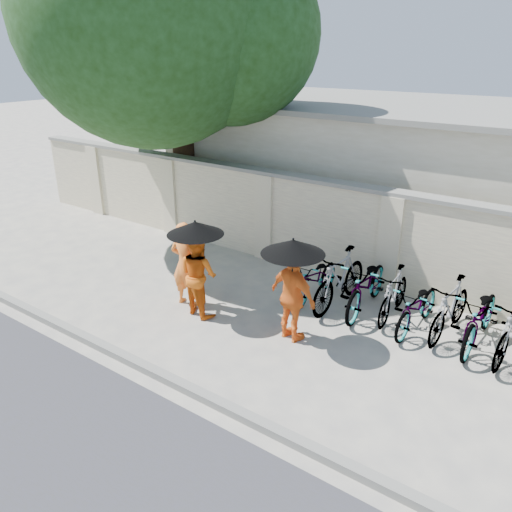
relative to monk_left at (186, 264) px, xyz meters
The scene contains 17 objects.
ground 1.29m from the monk_left, 18.87° to the right, with size 80.00×80.00×0.00m, color #B0A994.
kerb 2.35m from the monk_left, 65.32° to the right, with size 40.00×0.16×0.12m, color slate.
compound_wall 3.47m from the monk_left, 56.25° to the left, with size 20.00×0.30×2.00m, color beige.
building_behind 7.34m from the monk_left, 66.35° to the left, with size 14.00×6.00×3.20m, color beige.
shade_tree 5.72m from the monk_left, 135.83° to the left, with size 6.70×6.20×8.20m.
monk_left is the anchor object (origin of this frame).
monk_center 0.46m from the monk_left, 16.61° to the right, with size 0.77×0.60×1.58m, color #D3590F.
parasol_center 1.03m from the monk_left, 23.37° to the right, with size 1.01×1.01×0.95m.
monk_right 2.33m from the monk_left, ahead, with size 0.95×0.39×1.62m, color orange.
parasol_right 2.51m from the monk_left, ahead, with size 1.04×1.04×0.93m.
bike_0 2.55m from the monk_left, 39.86° to the left, with size 0.57×1.64×0.86m, color #A0A0A0.
bike_1 2.94m from the monk_left, 33.70° to the left, with size 0.53×1.89×1.14m, color #A0A0A0.
bike_2 3.44m from the monk_left, 30.81° to the left, with size 0.69×1.97×1.04m, color #A0A0A0.
bike_3 3.90m from the monk_left, 27.47° to the left, with size 0.45×1.58×0.95m, color #A0A0A0.
bike_4 4.29m from the monk_left, 22.19° to the left, with size 0.58×1.66×0.87m, color #A0A0A0.
bike_5 4.80m from the monk_left, 21.40° to the left, with size 0.49×1.72×1.03m, color #A0A0A0.
bike_6 5.27m from the monk_left, 19.34° to the left, with size 0.67×1.92×1.01m, color #A0A0A0.
Camera 1 is at (5.15, -5.96, 4.64)m, focal length 35.00 mm.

